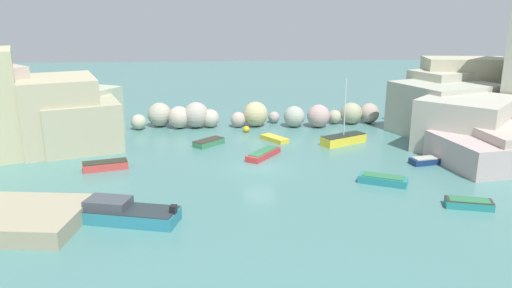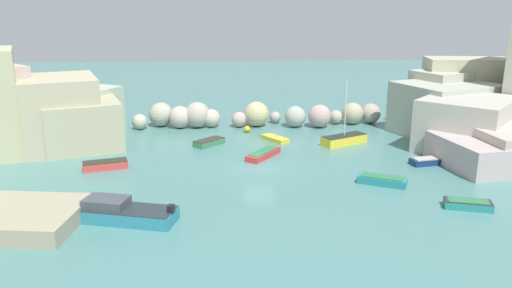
# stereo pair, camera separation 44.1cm
# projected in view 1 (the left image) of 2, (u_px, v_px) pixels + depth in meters

# --- Properties ---
(cove_water) EXTENTS (160.00, 160.00, 0.00)m
(cove_water) POSITION_uv_depth(u_px,v_px,m) (259.00, 168.00, 41.24)
(cove_water) COLOR #487C78
(cove_water) RESTS_ON ground
(cliff_headland_left) EXTENTS (26.32, 26.41, 9.40)m
(cliff_headland_left) POSITION_uv_depth(u_px,v_px,m) (3.00, 116.00, 45.94)
(cliff_headland_left) COLOR #B9A79D
(cliff_headland_left) RESTS_ON ground
(cliff_headland_right) EXTENTS (24.61, 22.16, 15.16)m
(cliff_headland_right) POSITION_uv_depth(u_px,v_px,m) (495.00, 103.00, 49.16)
(cliff_headland_right) COLOR #B5B49E
(cliff_headland_right) RESTS_ON ground
(rock_breakwater) EXTENTS (35.20, 4.24, 2.80)m
(rock_breakwater) POSITION_uv_depth(u_px,v_px,m) (230.00, 116.00, 54.79)
(rock_breakwater) COLOR #A3AD85
(rock_breakwater) RESTS_ON ground
(stone_dock) EXTENTS (7.87, 6.73, 1.10)m
(stone_dock) POSITION_uv_depth(u_px,v_px,m) (22.00, 218.00, 30.16)
(stone_dock) COLOR tan
(stone_dock) RESTS_ON ground
(channel_buoy) EXTENTS (0.67, 0.67, 0.67)m
(channel_buoy) POSITION_uv_depth(u_px,v_px,m) (246.00, 129.00, 52.55)
(channel_buoy) COLOR gold
(channel_buoy) RESTS_ON cove_water
(moored_boat_0) EXTENTS (3.74, 2.73, 0.64)m
(moored_boat_0) POSITION_uv_depth(u_px,v_px,m) (383.00, 180.00, 37.47)
(moored_boat_0) COLOR teal
(moored_boat_0) RESTS_ON cove_water
(moored_boat_1) EXTENTS (3.80, 2.26, 0.67)m
(moored_boat_1) POSITION_uv_depth(u_px,v_px,m) (105.00, 165.00, 40.75)
(moored_boat_1) COLOR #CB413C
(moored_boat_1) RESTS_ON cove_water
(moored_boat_2) EXTENTS (2.73, 3.19, 0.42)m
(moored_boat_2) POSITION_uv_depth(u_px,v_px,m) (275.00, 139.00, 49.28)
(moored_boat_2) COLOR gold
(moored_boat_2) RESTS_ON cove_water
(moored_boat_3) EXTENTS (3.40, 4.11, 0.60)m
(moored_boat_3) POSITION_uv_depth(u_px,v_px,m) (263.00, 154.00, 44.00)
(moored_boat_3) COLOR #C43435
(moored_boat_3) RESTS_ON cove_water
(moored_boat_4) EXTENTS (2.18, 5.63, 1.44)m
(moored_boat_4) POSITION_uv_depth(u_px,v_px,m) (94.00, 136.00, 49.20)
(moored_boat_4) COLOR #C2383B
(moored_boat_4) RESTS_ON cove_water
(moored_boat_5) EXTENTS (3.11, 3.12, 0.59)m
(moored_boat_5) POSITION_uv_depth(u_px,v_px,m) (209.00, 142.00, 47.66)
(moored_boat_5) COLOR #397A53
(moored_boat_5) RESTS_ON cove_water
(moored_boat_6) EXTENTS (7.12, 3.80, 1.42)m
(moored_boat_6) POSITION_uv_depth(u_px,v_px,m) (121.00, 213.00, 30.98)
(moored_boat_6) COLOR teal
(moored_boat_6) RESTS_ON cove_water
(moored_boat_7) EXTENTS (4.81, 3.50, 6.33)m
(moored_boat_7) POSITION_uv_depth(u_px,v_px,m) (343.00, 139.00, 48.14)
(moored_boat_7) COLOR yellow
(moored_boat_7) RESTS_ON cove_water
(moored_boat_8) EXTENTS (2.86, 1.71, 0.57)m
(moored_boat_8) POSITION_uv_depth(u_px,v_px,m) (426.00, 161.00, 42.16)
(moored_boat_8) COLOR navy
(moored_boat_8) RESTS_ON cove_water
(moored_boat_9) EXTENTS (3.21, 1.96, 0.58)m
(moored_boat_9) POSITION_uv_depth(u_px,v_px,m) (469.00, 203.00, 33.07)
(moored_boat_9) COLOR teal
(moored_boat_9) RESTS_ON cove_water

